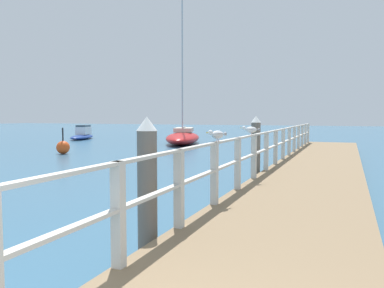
# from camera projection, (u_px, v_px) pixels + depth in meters

# --- Properties ---
(pier_deck) EXTENTS (2.75, 23.90, 0.44)m
(pier_deck) POSITION_uv_depth(u_px,v_px,m) (316.00, 173.00, 12.56)
(pier_deck) COLOR #846B4C
(pier_deck) RESTS_ON ground_plane
(pier_railing) EXTENTS (0.12, 22.42, 1.14)m
(pier_railing) POSITION_uv_depth(u_px,v_px,m) (276.00, 143.00, 12.98)
(pier_railing) COLOR beige
(pier_railing) RESTS_ON pier_deck
(dock_piling_near) EXTENTS (0.29, 0.29, 2.03)m
(dock_piling_near) POSITION_uv_depth(u_px,v_px,m) (147.00, 188.00, 5.52)
(dock_piling_near) COLOR #6B6056
(dock_piling_near) RESTS_ON ground_plane
(dock_piling_far) EXTENTS (0.29, 0.29, 2.03)m
(dock_piling_far) POSITION_uv_depth(u_px,v_px,m) (256.00, 149.00, 11.93)
(dock_piling_far) COLOR #6B6056
(dock_piling_far) RESTS_ON ground_plane
(seagull_foreground) EXTENTS (0.26, 0.44, 0.21)m
(seagull_foreground) POSITION_uv_depth(u_px,v_px,m) (217.00, 134.00, 7.18)
(seagull_foreground) COLOR white
(seagull_foreground) RESTS_ON pier_railing
(seagull_background) EXTENTS (0.47, 0.22, 0.21)m
(seagull_background) POSITION_uv_depth(u_px,v_px,m) (251.00, 129.00, 9.65)
(seagull_background) COLOR white
(seagull_background) RESTS_ON pier_railing
(boat_0) EXTENTS (4.44, 7.65, 10.31)m
(boat_0) POSITION_uv_depth(u_px,v_px,m) (183.00, 137.00, 28.31)
(boat_0) COLOR red
(boat_0) RESTS_ON ground_plane
(boat_2) EXTENTS (2.75, 4.59, 1.22)m
(boat_2) POSITION_uv_depth(u_px,v_px,m) (82.00, 135.00, 33.74)
(boat_2) COLOR navy
(boat_2) RESTS_ON ground_plane
(channel_buoy) EXTENTS (0.70, 0.70, 1.40)m
(channel_buoy) POSITION_uv_depth(u_px,v_px,m) (63.00, 147.00, 20.83)
(channel_buoy) COLOR #E54C19
(channel_buoy) RESTS_ON ground_plane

